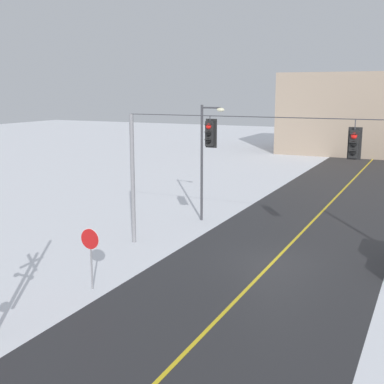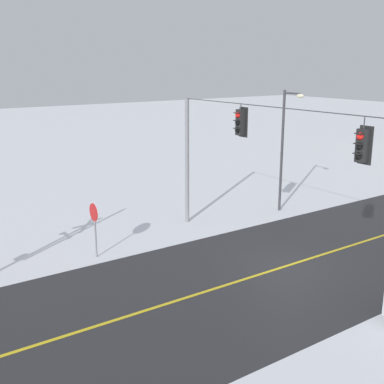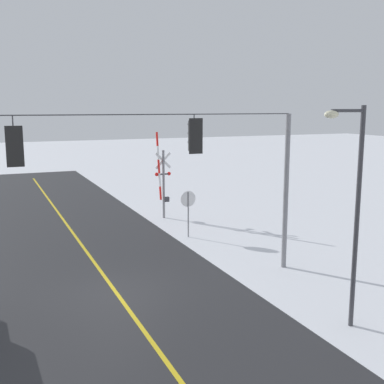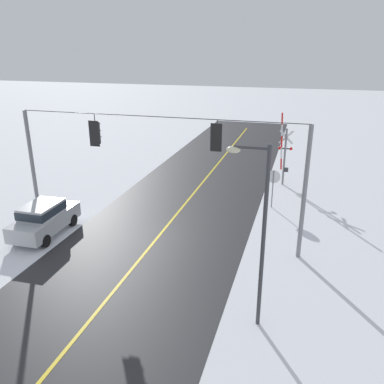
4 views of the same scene
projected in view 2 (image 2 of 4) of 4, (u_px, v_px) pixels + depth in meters
ground_plane at (286, 266)px, 19.57m from camera, size 160.00×160.00×0.00m
road_asphalt at (378, 237)px, 22.87m from camera, size 9.00×80.00×0.01m
lane_centre_line at (378, 237)px, 22.87m from camera, size 0.14×72.00×0.01m
signal_span at (291, 167)px, 18.53m from camera, size 14.20×0.47×6.22m
stop_sign at (94, 218)px, 20.10m from camera, size 0.80×0.09×2.35m
streetlamp_near at (285, 140)px, 25.95m from camera, size 1.39×0.28×6.50m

